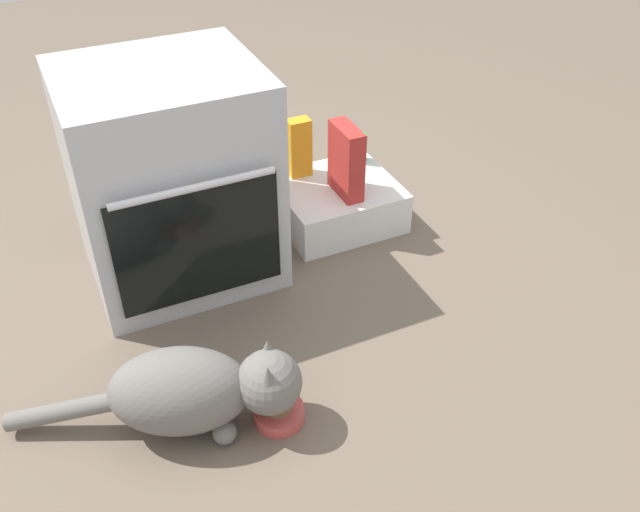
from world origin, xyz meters
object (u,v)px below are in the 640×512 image
Objects in this scene: soda_can at (359,148)px; food_bowl at (279,412)px; cat at (196,390)px; cereal_box at (346,161)px; juice_carton at (299,148)px; oven at (171,177)px; pantry_cabinet at (336,203)px.

food_bowl is at bearing -127.76° from soda_can.
soda_can reaches higher than cat.
cereal_box is at bearing -128.60° from soda_can.
cat is 6.71× the size of soda_can.
soda_can is (0.27, -0.00, -0.06)m from juice_carton.
juice_carton is 2.00× the size of soda_can.
oven is 0.71m from pantry_cabinet.
oven is at bearing 93.31° from food_bowl.
juice_carton reaches higher than soda_can.
cat is at bearing -136.37° from pantry_cabinet.
oven is 3.19× the size of juice_carton.
soda_can is (0.98, 0.91, 0.09)m from cat.
juice_carton is at bearing 73.45° from cat.
food_bowl is at bearing -116.76° from juice_carton.
oven is 2.73× the size of cereal_box.
cereal_box is 2.33× the size of soda_can.
soda_can is (0.16, 0.20, -0.08)m from cereal_box.
oven is 1.66× the size of pantry_cabinet.
pantry_cabinet is 0.23m from cereal_box.
juice_carton is at bearing 117.12° from cereal_box.
soda_can reaches higher than food_bowl.
soda_can is at bearing 39.12° from pantry_cabinet.
cat is at bearing -102.31° from oven.
oven is 5.12× the size of food_bowl.
food_bowl is 1.04m from cereal_box.
pantry_cabinet is 0.27m from juice_carton.
oven is 0.66m from cereal_box.
juice_carton is at bearing 179.62° from soda_can.
cereal_box is at bearing -3.30° from oven.
cat is at bearing -127.97° from juice_carton.
soda_can reaches higher than pantry_cabinet.
oven is at bearing -163.04° from juice_carton.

